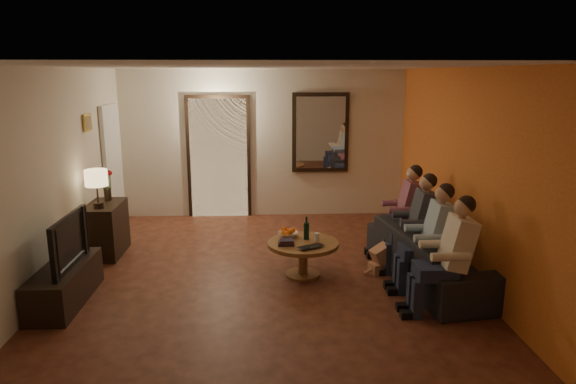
{
  "coord_description": "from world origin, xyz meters",
  "views": [
    {
      "loc": [
        -0.0,
        -6.04,
        2.53
      ],
      "look_at": [
        0.3,
        0.3,
        1.05
      ],
      "focal_mm": 32.0,
      "sensor_mm": 36.0,
      "label": 1
    }
  ],
  "objects_px": {
    "tv_stand": "(65,284)",
    "sofa": "(431,256)",
    "dresser": "(106,229)",
    "coffee_table": "(303,259)",
    "laptop": "(313,248)",
    "bowl": "(288,234)",
    "person_d": "(405,215)",
    "dog": "(388,251)",
    "person_b": "(432,242)",
    "person_c": "(417,227)",
    "table_lamp": "(97,189)",
    "wine_bottle": "(306,228)",
    "person_a": "(451,261)",
    "tv": "(60,241)"
  },
  "relations": [
    {
      "from": "tv_stand",
      "to": "sofa",
      "type": "bearing_deg",
      "value": 5.56
    },
    {
      "from": "dresser",
      "to": "coffee_table",
      "type": "height_order",
      "value": "dresser"
    },
    {
      "from": "coffee_table",
      "to": "laptop",
      "type": "distance_m",
      "value": 0.38
    },
    {
      "from": "bowl",
      "to": "laptop",
      "type": "distance_m",
      "value": 0.57
    },
    {
      "from": "dresser",
      "to": "person_d",
      "type": "height_order",
      "value": "person_d"
    },
    {
      "from": "dog",
      "to": "tv_stand",
      "type": "bearing_deg",
      "value": 171.14
    },
    {
      "from": "person_b",
      "to": "dog",
      "type": "bearing_deg",
      "value": 120.53
    },
    {
      "from": "person_c",
      "to": "person_d",
      "type": "distance_m",
      "value": 0.6
    },
    {
      "from": "tv_stand",
      "to": "person_c",
      "type": "bearing_deg",
      "value": 9.71
    },
    {
      "from": "table_lamp",
      "to": "person_b",
      "type": "xyz_separation_m",
      "value": [
        4.2,
        -1.24,
        -0.41
      ]
    },
    {
      "from": "tv_stand",
      "to": "person_d",
      "type": "xyz_separation_m",
      "value": [
        4.2,
        1.32,
        0.39
      ]
    },
    {
      "from": "table_lamp",
      "to": "tv_stand",
      "type": "distance_m",
      "value": 1.57
    },
    {
      "from": "bowl",
      "to": "dresser",
      "type": "bearing_deg",
      "value": 164.6
    },
    {
      "from": "person_b",
      "to": "wine_bottle",
      "type": "height_order",
      "value": "person_b"
    },
    {
      "from": "tv_stand",
      "to": "coffee_table",
      "type": "xyz_separation_m",
      "value": [
        2.73,
        0.65,
        0.01
      ]
    },
    {
      "from": "person_a",
      "to": "person_d",
      "type": "distance_m",
      "value": 1.8
    },
    {
      "from": "table_lamp",
      "to": "sofa",
      "type": "xyz_separation_m",
      "value": [
        4.3,
        -0.94,
        -0.68
      ]
    },
    {
      "from": "wine_bottle",
      "to": "table_lamp",
      "type": "bearing_deg",
      "value": 167.77
    },
    {
      "from": "person_d",
      "to": "bowl",
      "type": "relative_size",
      "value": 4.63
    },
    {
      "from": "person_c",
      "to": "coffee_table",
      "type": "distance_m",
      "value": 1.52
    },
    {
      "from": "person_a",
      "to": "coffee_table",
      "type": "distance_m",
      "value": 1.9
    },
    {
      "from": "tv",
      "to": "person_b",
      "type": "xyz_separation_m",
      "value": [
        4.2,
        0.12,
        -0.12
      ]
    },
    {
      "from": "dresser",
      "to": "sofa",
      "type": "xyz_separation_m",
      "value": [
        4.3,
        -1.16,
        -0.05
      ]
    },
    {
      "from": "table_lamp",
      "to": "person_d",
      "type": "bearing_deg",
      "value": -0.5
    },
    {
      "from": "person_b",
      "to": "dog",
      "type": "distance_m",
      "value": 0.77
    },
    {
      "from": "sofa",
      "to": "person_a",
      "type": "bearing_deg",
      "value": 164.97
    },
    {
      "from": "tv",
      "to": "person_c",
      "type": "distance_m",
      "value": 4.26
    },
    {
      "from": "person_c",
      "to": "person_d",
      "type": "bearing_deg",
      "value": 90.0
    },
    {
      "from": "bowl",
      "to": "wine_bottle",
      "type": "xyz_separation_m",
      "value": [
        0.23,
        -0.12,
        0.12
      ]
    },
    {
      "from": "dog",
      "to": "coffee_table",
      "type": "relative_size",
      "value": 0.62
    },
    {
      "from": "sofa",
      "to": "wine_bottle",
      "type": "distance_m",
      "value": 1.58
    },
    {
      "from": "person_a",
      "to": "person_d",
      "type": "xyz_separation_m",
      "value": [
        0.0,
        1.8,
        0.0
      ]
    },
    {
      "from": "tv_stand",
      "to": "person_d",
      "type": "relative_size",
      "value": 1.07
    },
    {
      "from": "person_c",
      "to": "wine_bottle",
      "type": "relative_size",
      "value": 3.87
    },
    {
      "from": "person_b",
      "to": "coffee_table",
      "type": "xyz_separation_m",
      "value": [
        -1.47,
        0.53,
        -0.38
      ]
    },
    {
      "from": "bowl",
      "to": "sofa",
      "type": "bearing_deg",
      "value": -14.53
    },
    {
      "from": "tv_stand",
      "to": "person_c",
      "type": "height_order",
      "value": "person_c"
    },
    {
      "from": "coffee_table",
      "to": "table_lamp",
      "type": "bearing_deg",
      "value": 165.57
    },
    {
      "from": "table_lamp",
      "to": "tv",
      "type": "xyz_separation_m",
      "value": [
        0.0,
        -1.36,
        -0.29
      ]
    },
    {
      "from": "tv",
      "to": "person_c",
      "type": "xyz_separation_m",
      "value": [
        4.2,
        0.72,
        -0.12
      ]
    },
    {
      "from": "coffee_table",
      "to": "wine_bottle",
      "type": "bearing_deg",
      "value": 63.43
    },
    {
      "from": "wine_bottle",
      "to": "bowl",
      "type": "bearing_deg",
      "value": 152.45
    },
    {
      "from": "person_d",
      "to": "laptop",
      "type": "height_order",
      "value": "person_d"
    },
    {
      "from": "dog",
      "to": "wine_bottle",
      "type": "relative_size",
      "value": 1.81
    },
    {
      "from": "person_b",
      "to": "dog",
      "type": "relative_size",
      "value": 2.14
    },
    {
      "from": "table_lamp",
      "to": "sofa",
      "type": "relative_size",
      "value": 0.24
    },
    {
      "from": "person_d",
      "to": "tv_stand",
      "type": "bearing_deg",
      "value": -162.58
    },
    {
      "from": "dresser",
      "to": "dog",
      "type": "xyz_separation_m",
      "value": [
        3.84,
        -0.85,
        -0.09
      ]
    },
    {
      "from": "tv",
      "to": "laptop",
      "type": "xyz_separation_m",
      "value": [
        2.83,
        0.37,
        -0.26
      ]
    },
    {
      "from": "bowl",
      "to": "wine_bottle",
      "type": "height_order",
      "value": "wine_bottle"
    }
  ]
}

